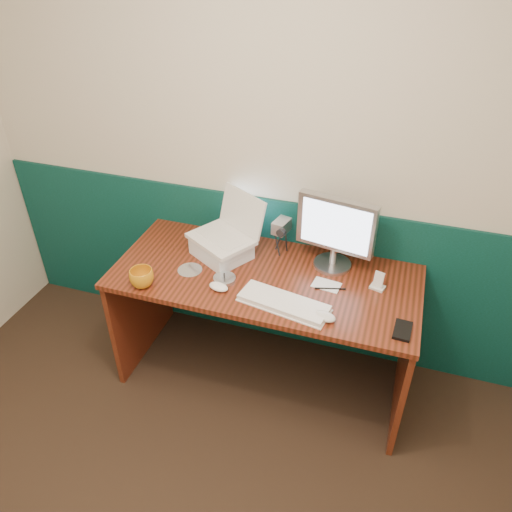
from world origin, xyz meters
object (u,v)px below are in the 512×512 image
(desk, at_px, (264,328))
(camcorder, at_px, (281,237))
(monitor, at_px, (336,233))
(laptop, at_px, (220,219))
(mug, at_px, (142,278))
(keyboard, at_px, (284,304))

(desk, distance_m, camcorder, 0.53)
(monitor, distance_m, camcorder, 0.32)
(desk, height_order, monitor, monitor)
(laptop, bearing_deg, camcorder, 55.17)
(mug, relative_size, camcorder, 0.64)
(laptop, xyz_separation_m, camcorder, (0.30, 0.14, -0.14))
(desk, height_order, laptop, laptop)
(desk, xyz_separation_m, laptop, (-0.28, 0.10, 0.61))
(laptop, relative_size, camcorder, 1.69)
(keyboard, bearing_deg, mug, -164.25)
(desk, xyz_separation_m, monitor, (0.32, 0.19, 0.58))
(keyboard, bearing_deg, monitor, 78.44)
(camcorder, bearing_deg, desk, -81.96)
(camcorder, bearing_deg, mug, -125.83)
(desk, distance_m, keyboard, 0.47)
(keyboard, bearing_deg, camcorder, 117.66)
(laptop, bearing_deg, keyboard, -4.10)
(desk, xyz_separation_m, mug, (-0.56, -0.28, 0.42))
(desk, xyz_separation_m, camcorder, (0.02, 0.23, 0.47))
(desk, relative_size, camcorder, 8.30)
(laptop, distance_m, camcorder, 0.36)
(keyboard, height_order, camcorder, camcorder)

